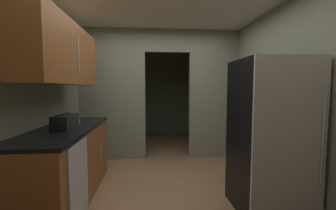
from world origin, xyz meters
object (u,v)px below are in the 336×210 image
at_px(book_stack, 75,121).
at_px(boombox, 65,122).
at_px(dishwasher, 79,184).
at_px(refrigerator, 270,136).

bearing_deg(book_stack, boombox, -88.87).
bearing_deg(dishwasher, book_stack, 109.39).
xyz_separation_m(refrigerator, book_stack, (-2.39, 0.71, 0.10)).
distance_m(boombox, book_stack, 0.38).
xyz_separation_m(dishwasher, boombox, (-0.28, 0.45, 0.58)).
height_order(refrigerator, dishwasher, refrigerator).
height_order(dishwasher, book_stack, book_stack).
bearing_deg(dishwasher, refrigerator, 3.36).
height_order(refrigerator, book_stack, refrigerator).
bearing_deg(refrigerator, boombox, 172.13).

